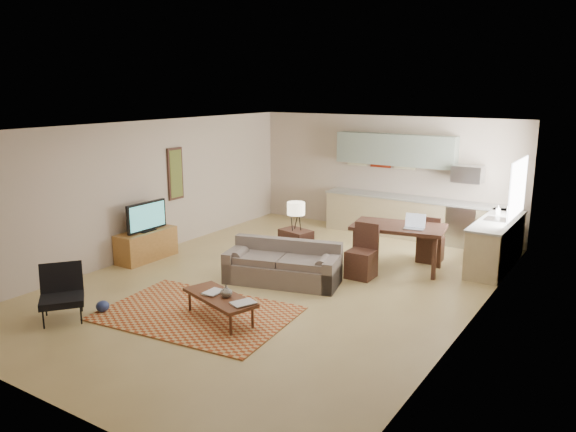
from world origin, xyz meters
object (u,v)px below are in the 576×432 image
Objects in this scene: armchair at (62,294)px; console_table at (296,248)px; sofa at (282,263)px; coffee_table at (220,308)px; tv_credenza at (146,245)px; dining_table at (398,247)px.

console_table is at bearing 17.87° from armchair.
armchair is at bearing -135.48° from sofa.
sofa reaches higher than coffee_table.
console_table is at bearing 117.14° from coffee_table.
armchair is 4.32m from console_table.
tv_credenza is at bearing 61.38° from armchair.
console_table is (2.69, 1.28, 0.06)m from tv_credenza.
sofa is 1.60× the size of coffee_table.
console_table reaches higher than tv_credenza.
coffee_table is 2.86m from console_table.
sofa is 1.63× the size of tv_credenza.
tv_credenza reaches higher than coffee_table.
dining_table is (1.72, 0.83, 0.08)m from console_table.
tv_credenza is (-3.02, -0.31, -0.07)m from sofa.
console_table is (-0.45, 2.82, 0.15)m from coffee_table.
coffee_table is at bearing -101.00° from sofa.
sofa is at bearing -138.11° from dining_table.
armchair is at bearing -133.84° from dining_table.
dining_table is (4.41, 2.11, 0.13)m from tv_credenza.
coffee_table is 1.02× the size of tv_credenza.
armchair is (-1.83, -3.08, 0.04)m from sofa.
armchair reaches higher than sofa.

